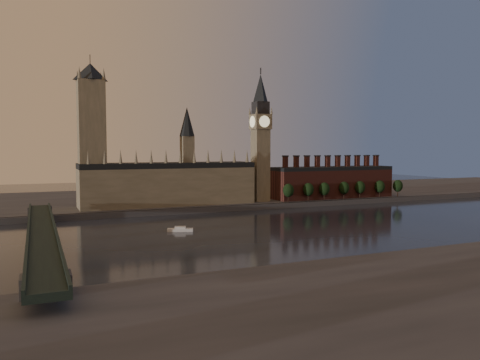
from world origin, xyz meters
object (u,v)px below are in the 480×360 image
object	(u,v)px
big_ben	(260,136)
westminster_bridge	(42,235)
river_boat	(180,229)
victoria_tower	(92,131)

from	to	relation	value
big_ben	westminster_bridge	xyz separation A→B (m)	(-165.00, -112.70, -49.39)
river_boat	victoria_tower	bearing A→B (deg)	132.67
victoria_tower	westminster_bridge	bearing A→B (deg)	-106.56
victoria_tower	big_ben	size ratio (longest dim) A/B	1.01
westminster_bridge	river_boat	size ratio (longest dim) A/B	13.52
westminster_bridge	river_boat	xyz separation A→B (m)	(71.81, 25.11, -6.34)
victoria_tower	westminster_bridge	world-z (taller)	victoria_tower
big_ben	river_boat	size ratio (longest dim) A/B	7.23
big_ben	river_boat	world-z (taller)	big_ben
river_boat	big_ben	bearing A→B (deg)	64.21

